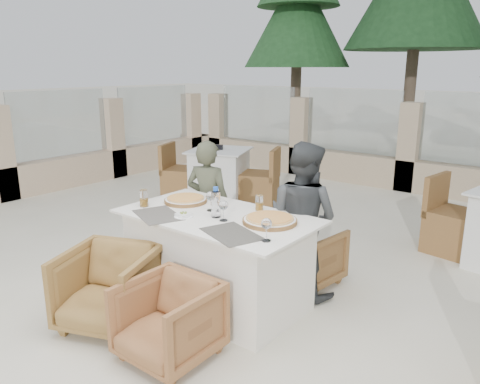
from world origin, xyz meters
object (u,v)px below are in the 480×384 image
Objects in this scene: pizza_left at (186,200)px; wine_glass_centre at (211,200)px; olive_dish at (184,215)px; water_bottle at (216,202)px; diner_right at (303,219)px; bg_table_a at (220,175)px; beer_glass_left at (144,198)px; armchair_far_right at (305,255)px; armchair_far_left at (220,238)px; dining_table at (217,259)px; pizza_right at (270,220)px; diner_left at (208,204)px; armchair_near_left at (109,288)px; beer_glass_right at (259,203)px; wine_glass_near at (223,209)px; wine_glass_corner at (266,228)px; armchair_near_right at (168,321)px.

wine_glass_centre is at bearing -7.96° from pizza_left.
olive_dish is (-0.05, -0.27, -0.07)m from wine_glass_centre.
diner_right reaches higher than water_bottle.
beer_glass_left is at bearing -83.85° from bg_table_a.
armchair_far_right is (0.35, 0.82, -0.63)m from water_bottle.
armchair_far_right is at bearing 172.38° from armchair_far_left.
diner_right is (0.61, 0.81, -0.12)m from olive_dish.
pizza_right is at bearing 13.04° from dining_table.
pizza_right is 0.57m from wine_glass_centre.
bg_table_a is at bearing 130.57° from dining_table.
diner_left is (-0.47, 0.49, -0.23)m from wine_glass_centre.
armchair_near_left is (-0.41, -0.78, -0.08)m from dining_table.
armchair_far_right is 1.75m from armchair_near_left.
beer_glass_right is at bearing 39.30° from armchair_near_left.
beer_glass_right is at bearing 73.83° from armchair_far_right.
pizza_right is at bearing -0.20° from pizza_left.
beer_glass_right is at bearing 18.55° from pizza_left.
wine_glass_near is at bearing 23.33° from olive_dish.
wine_glass_corner is 1.19m from armchair_far_right.
pizza_left is at bearing -77.29° from bg_table_a.
diner_left is at bearing 163.83° from beer_glass_right.
bg_table_a is (-1.56, 2.26, -0.41)m from pizza_left.
olive_dish is (0.29, -0.31, -0.00)m from pizza_left.
armchair_near_left is 0.41× the size of bg_table_a.
armchair_near_left is 0.50× the size of diner_right.
olive_dish is (-0.20, -0.16, -0.10)m from water_bottle.
diner_left is at bearing 107.06° from pizza_left.
dining_table is 0.50m from wine_glass_centre.
beer_glass_left is at bearing -166.71° from water_bottle.
water_bottle reaches higher than armchair_near_left.
armchair_far_right is 1.57m from armchair_near_right.
armchair_near_left is at bearing 83.11° from diner_left.
armchair_far_left is 0.36× the size of bg_table_a.
beer_glass_right is (0.16, 0.37, -0.06)m from water_bottle.
wine_glass_near is (0.59, -0.18, 0.07)m from pizza_left.
wine_glass_centre is 0.28m from olive_dish.
beer_glass_right reaches higher than pizza_left.
wine_glass_corner is (0.65, -0.23, 0.48)m from dining_table.
diner_left is at bearing 5.69° from diner_right.
armchair_near_right is (-0.13, -1.57, 0.01)m from armchair_far_right.
armchair_near_left is at bearing -86.95° from pizza_left.
diner_left reaches higher than water_bottle.
wine_glass_corner reaches higher than olive_dish.
diner_right is at bearing 161.41° from armchair_far_left.
armchair_far_left is at bearing 143.76° from wine_glass_corner.
armchair_far_right is at bearing 40.63° from armchair_near_left.
wine_glass_corner is at bearing -16.79° from pizza_left.
pizza_right is at bearing 4.46° from wine_glass_centre.
olive_dish is 1.24m from armchair_far_right.
water_bottle is 1.09m from armchair_far_right.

